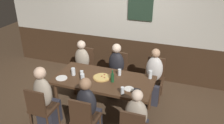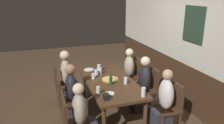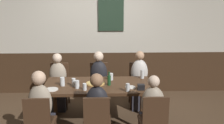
# 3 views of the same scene
# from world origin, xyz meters

# --- Properties ---
(ground_plane) EXTENTS (12.00, 12.00, 0.00)m
(ground_plane) POSITION_xyz_m (0.00, 0.00, 0.00)
(ground_plane) COLOR #4C3826
(wall_back) EXTENTS (6.40, 0.13, 2.60)m
(wall_back) POSITION_xyz_m (0.00, 1.65, 1.30)
(wall_back) COLOR #3D2819
(wall_back) RESTS_ON ground_plane
(dining_table) EXTENTS (1.84, 0.89, 0.74)m
(dining_table) POSITION_xyz_m (0.00, 0.00, 0.66)
(dining_table) COLOR #472D1C
(dining_table) RESTS_ON ground_plane
(chair_mid_far) EXTENTS (0.40, 0.40, 0.88)m
(chair_mid_far) POSITION_xyz_m (0.00, 0.86, 0.50)
(chair_mid_far) COLOR #422B1C
(chair_mid_far) RESTS_ON ground_plane
(chair_right_far) EXTENTS (0.40, 0.40, 0.88)m
(chair_right_far) POSITION_xyz_m (0.81, 0.86, 0.50)
(chair_right_far) COLOR #422B1C
(chair_right_far) RESTS_ON ground_plane
(chair_mid_near) EXTENTS (0.40, 0.40, 0.88)m
(chair_mid_near) POSITION_xyz_m (0.00, -0.86, 0.50)
(chair_mid_near) COLOR #422B1C
(chair_mid_near) RESTS_ON ground_plane
(chair_left_far) EXTENTS (0.40, 0.40, 0.88)m
(chair_left_far) POSITION_xyz_m (-0.81, 0.86, 0.50)
(chair_left_far) COLOR #422B1C
(chair_left_far) RESTS_ON ground_plane
(chair_left_near) EXTENTS (0.40, 0.40, 0.88)m
(chair_left_near) POSITION_xyz_m (-0.81, -0.86, 0.50)
(chair_left_near) COLOR #422B1C
(chair_left_near) RESTS_ON ground_plane
(person_mid_far) EXTENTS (0.34, 0.37, 1.16)m
(person_mid_far) POSITION_xyz_m (-0.00, 0.70, 0.49)
(person_mid_far) COLOR #2D2D38
(person_mid_far) RESTS_ON ground_plane
(person_right_far) EXTENTS (0.34, 0.37, 1.16)m
(person_right_far) POSITION_xyz_m (0.81, 0.70, 0.49)
(person_right_far) COLOR #2D2D38
(person_right_far) RESTS_ON ground_plane
(person_mid_near) EXTENTS (0.34, 0.37, 1.15)m
(person_mid_near) POSITION_xyz_m (0.00, -0.70, 0.49)
(person_mid_near) COLOR #2D2D38
(person_mid_near) RESTS_ON ground_plane
(person_left_far) EXTENTS (0.34, 0.37, 1.13)m
(person_left_far) POSITION_xyz_m (-0.81, 0.70, 0.47)
(person_left_far) COLOR #2D2D38
(person_left_far) RESTS_ON ground_plane
(person_left_near) EXTENTS (0.34, 0.37, 1.20)m
(person_left_near) POSITION_xyz_m (-0.81, -0.70, 0.51)
(person_left_near) COLOR #2D2D38
(person_left_near) RESTS_ON ground_plane
(person_right_near) EXTENTS (0.34, 0.37, 1.12)m
(person_right_near) POSITION_xyz_m (0.81, -0.70, 0.47)
(person_right_near) COLOR #2D2D38
(person_right_near) RESTS_ON ground_plane
(pizza) EXTENTS (0.33, 0.33, 0.03)m
(pizza) POSITION_xyz_m (-0.05, 0.02, 0.75)
(pizza) COLOR tan
(pizza) RESTS_ON dining_table
(tumbler_short) EXTENTS (0.07, 0.07, 0.14)m
(tumbler_short) POSITION_xyz_m (-0.40, -0.08, 0.80)
(tumbler_short) COLOR silver
(tumbler_short) RESTS_ON dining_table
(highball_clear) EXTENTS (0.06, 0.06, 0.13)m
(highball_clear) POSITION_xyz_m (0.48, -0.36, 0.80)
(highball_clear) COLOR silver
(highball_clear) RESTS_ON dining_table
(pint_glass_pale) EXTENTS (0.07, 0.07, 0.16)m
(pint_glass_pale) POSITION_xyz_m (0.81, 0.31, 0.81)
(pint_glass_pale) COLOR silver
(pint_glass_pale) RESTS_ON dining_table
(pint_glass_amber) EXTENTS (0.06, 0.06, 0.11)m
(pint_glass_amber) POSITION_xyz_m (-0.21, -0.28, 0.79)
(pint_glass_amber) COLOR silver
(pint_glass_amber) RESTS_ON dining_table
(pint_glass_stout) EXTENTS (0.06, 0.06, 0.13)m
(pint_glass_stout) POSITION_xyz_m (0.23, 0.23, 0.80)
(pint_glass_stout) COLOR silver
(pint_glass_stout) RESTS_ON dining_table
(beer_glass_tall) EXTENTS (0.08, 0.08, 0.14)m
(beer_glass_tall) POSITION_xyz_m (-0.60, -0.05, 0.80)
(beer_glass_tall) COLOR silver
(beer_glass_tall) RESTS_ON dining_table
(beer_glass_half) EXTENTS (0.08, 0.08, 0.13)m
(beer_glass_half) POSITION_xyz_m (-0.34, -0.18, 0.80)
(beer_glass_half) COLOR silver
(beer_glass_half) RESTS_ON dining_table
(beer_bottle_green) EXTENTS (0.06, 0.06, 0.23)m
(beer_bottle_green) POSITION_xyz_m (0.19, -0.04, 0.83)
(beer_bottle_green) COLOR #194723
(beer_bottle_green) RESTS_ON dining_table
(plate_white_large) EXTENTS (0.21, 0.21, 0.01)m
(plate_white_large) POSITION_xyz_m (-0.74, -0.24, 0.75)
(plate_white_large) COLOR white
(plate_white_large) RESTS_ON dining_table
(plate_white_small) EXTENTS (0.17, 0.17, 0.01)m
(plate_white_small) POSITION_xyz_m (0.54, -0.18, 0.75)
(plate_white_small) COLOR white
(plate_white_small) RESTS_ON dining_table
(condiment_caddy) EXTENTS (0.11, 0.09, 0.09)m
(condiment_caddy) POSITION_xyz_m (0.70, -0.29, 0.79)
(condiment_caddy) COLOR black
(condiment_caddy) RESTS_ON dining_table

